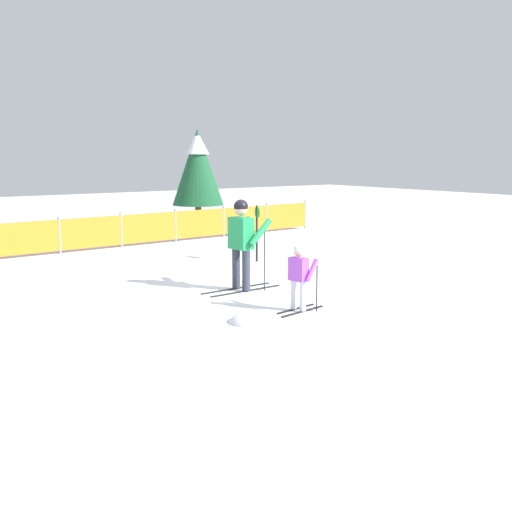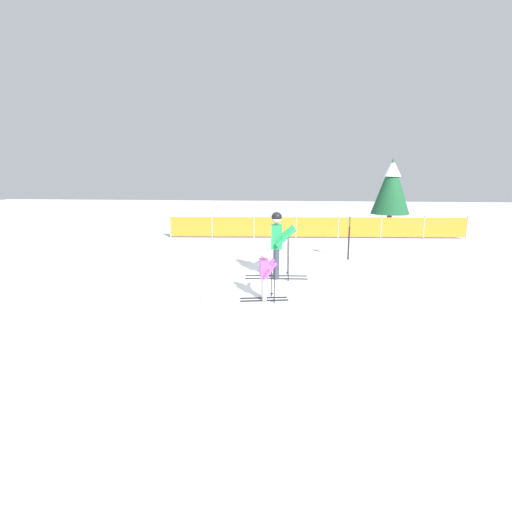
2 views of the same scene
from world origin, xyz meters
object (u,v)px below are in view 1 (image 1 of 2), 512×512
at_px(skier_child, 299,273).
at_px(safety_fence, 149,228).
at_px(skier_adult, 242,236).
at_px(conifer_far, 198,166).
at_px(trail_marker, 257,227).

relative_size(skier_child, safety_fence, 0.09).
bearing_deg(skier_adult, conifer_far, 59.99).
relative_size(skier_adult, trail_marker, 1.28).
height_order(skier_adult, skier_child, skier_adult).
bearing_deg(safety_fence, trail_marker, -79.47).
bearing_deg(trail_marker, conifer_far, 68.96).
xyz_separation_m(skier_child, conifer_far, (5.33, 12.16, 1.49)).
distance_m(skier_adult, skier_child, 1.96).
distance_m(safety_fence, conifer_far, 5.43).
relative_size(conifer_far, trail_marker, 2.55).
distance_m(safety_fence, trail_marker, 4.29).
height_order(skier_adult, conifer_far, conifer_far).
bearing_deg(skier_child, skier_adult, 74.26).
height_order(skier_adult, trail_marker, skier_adult).
bearing_deg(conifer_far, safety_fence, -136.64).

